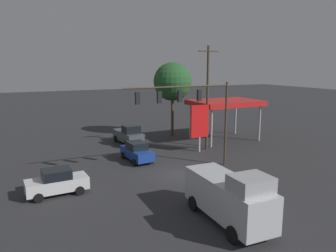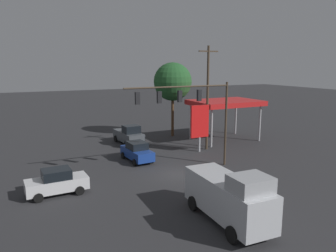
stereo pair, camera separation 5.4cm
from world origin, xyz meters
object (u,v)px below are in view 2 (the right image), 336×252
Objects in this scene: sedan_far at (137,151)px; delivery_truck at (229,196)px; price_sign at (200,122)px; utility_pole at (208,96)px; pickup_parked at (129,135)px; street_tree at (173,82)px; traffic_signal_assembly at (189,104)px; sedan_waiting at (57,182)px.

delivery_truck is at bearing -2.65° from sedan_far.
price_sign is 16.67m from delivery_truck.
utility_pole reaches higher than pickup_parked.
utility_pole is 8.17m from street_tree.
traffic_signal_assembly reaches higher than sedan_waiting.
delivery_truck is (8.28, 15.48, -4.33)m from utility_pole.
pickup_parked is (-1.60, -7.01, 0.16)m from sedan_far.
sedan_waiting is at bearing 40.61° from street_tree.
utility_pole reaches higher than traffic_signal_assembly.
delivery_truck is (-0.39, 14.68, 0.74)m from sedan_far.
sedan_waiting is (8.74, -9.18, -0.74)m from delivery_truck.
traffic_signal_assembly is 1.46× the size of delivery_truck.
utility_pole is 18.85m from sedan_waiting.
utility_pole is at bearing 44.98° from pickup_parked.
pickup_parked is at bearing -82.47° from traffic_signal_assembly.
delivery_truck is (2.78, 9.81, -4.38)m from traffic_signal_assembly.
delivery_truck is at bearing 74.20° from traffic_signal_assembly.
delivery_truck is 1.29× the size of pickup_parked.
traffic_signal_assembly is at bearing 45.88° from utility_pole.
sedan_far is at bearing 46.53° from street_tree.
price_sign reaches higher than sedan_far.
pickup_parked is at bearing -48.76° from price_sign.
traffic_signal_assembly is 1.03× the size of street_tree.
street_tree is at bearing 163.05° from delivery_truck.
utility_pole is (-5.50, -5.68, -0.05)m from traffic_signal_assembly.
price_sign is at bearing 83.46° from street_tree.
utility_pole is 2.16× the size of pickup_parked.
street_tree is at bearing -96.54° from price_sign.
street_tree is (-8.03, -23.56, 5.54)m from delivery_truck.
utility_pole reaches higher than sedan_far.
street_tree reaches higher than traffic_signal_assembly.
utility_pole is at bearing 91.80° from street_tree.
price_sign is at bearing 37.46° from pickup_parked.
sedan_waiting is (17.02, 6.31, -5.08)m from utility_pole.
delivery_truck is at bearing 64.86° from price_sign.
street_tree is (0.25, -8.07, 1.20)m from utility_pole.
sedan_waiting is (8.35, 5.50, 0.00)m from sedan_far.
delivery_truck reaches higher than sedan_waiting.
sedan_far is at bearing -149.09° from sedan_waiting.
price_sign is (-4.27, -5.21, -2.80)m from traffic_signal_assembly.
traffic_signal_assembly is 1.95× the size of price_sign.
traffic_signal_assembly is at bearing -179.32° from sedan_waiting.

